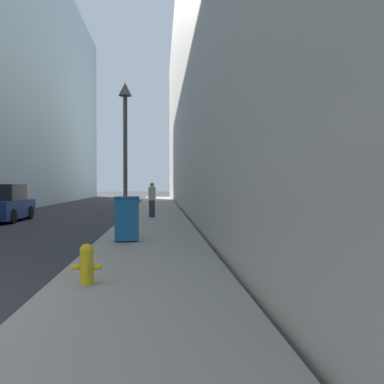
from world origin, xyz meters
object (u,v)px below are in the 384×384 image
Objects in this scene: lamppost at (125,134)px; pedestrian_on_sidewalk at (152,200)px; parked_sedan_near at (3,205)px; fire_hydrant at (87,263)px; trash_bin at (127,218)px.

pedestrian_on_sidewalk is at bearing 80.74° from lamppost.
pedestrian_on_sidewalk reaches higher than parked_sedan_near.
fire_hydrant is 0.12× the size of lamppost.
parked_sedan_near reaches higher than fire_hydrant.
lamppost is (-0.08, 8.26, 2.91)m from fire_hydrant.
parked_sedan_near is 2.51× the size of pedestrian_on_sidewalk.
fire_hydrant is 0.38× the size of pedestrian_on_sidewalk.
pedestrian_on_sidewalk is at bearing 86.54° from trash_bin.
trash_bin is 8.35m from pedestrian_on_sidewalk.
trash_bin is 0.29× the size of parked_sedan_near.
trash_bin is (0.23, 4.92, 0.29)m from fire_hydrant.
parked_sedan_near is at bearing 126.62° from trash_bin.
fire_hydrant is at bearing -92.67° from trash_bin.
fire_hydrant is at bearing -65.77° from parked_sedan_near.
trash_bin is 4.26m from lamppost.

